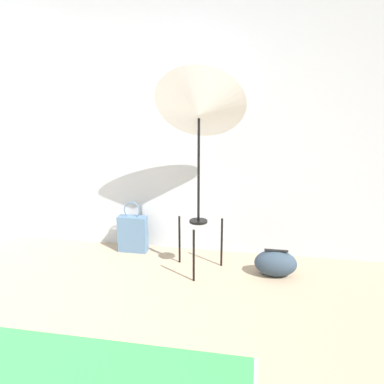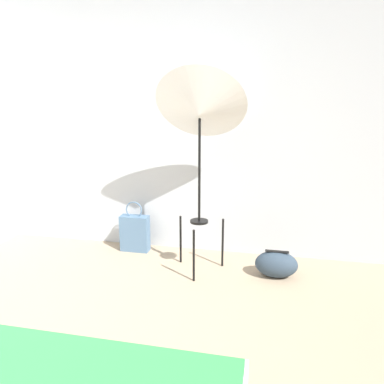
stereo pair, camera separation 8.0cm
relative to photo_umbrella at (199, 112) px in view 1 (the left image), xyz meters
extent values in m
cube|color=#B7BCC1|center=(-0.47, 0.49, -0.11)|extent=(8.00, 0.05, 2.60)
cube|color=green|center=(-0.18, -1.92, -1.00)|extent=(1.43, 0.44, 0.04)
cylinder|color=black|center=(0.00, -0.23, -1.18)|extent=(0.02, 0.02, 0.46)
cylinder|color=black|center=(-0.20, 0.11, -1.18)|extent=(0.02, 0.02, 0.46)
cylinder|color=black|center=(0.20, 0.11, -1.18)|extent=(0.02, 0.02, 0.46)
cylinder|color=black|center=(0.00, 0.00, -0.95)|extent=(0.16, 0.16, 0.02)
cylinder|color=black|center=(0.00, 0.00, -0.47)|extent=(0.02, 0.02, 0.97)
cone|color=white|center=(0.00, 0.00, 0.02)|extent=(0.78, 0.62, 0.68)
cube|color=slate|center=(-0.72, 0.30, -1.23)|extent=(0.29, 0.12, 0.37)
torus|color=slate|center=(-0.72, 0.30, -0.98)|extent=(0.17, 0.01, 0.17)
ellipsoid|color=#2D3D4C|center=(0.69, 0.00, -1.30)|extent=(0.37, 0.23, 0.23)
cube|color=black|center=(0.69, 0.00, -1.18)|extent=(0.20, 0.04, 0.01)
camera|label=1|loc=(0.52, -3.11, 0.09)|focal=35.00mm
camera|label=2|loc=(0.60, -3.10, 0.09)|focal=35.00mm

